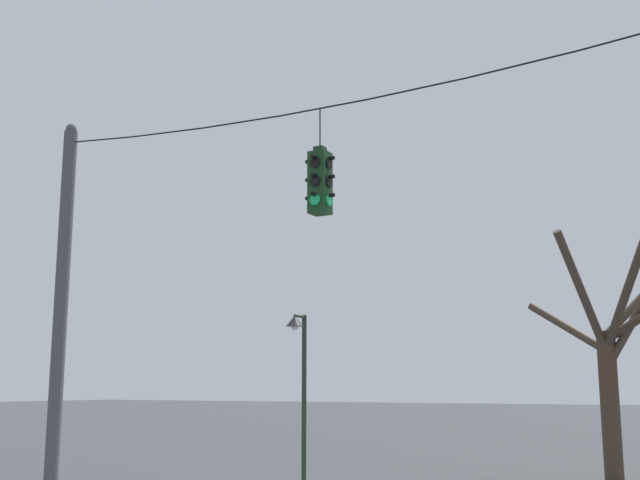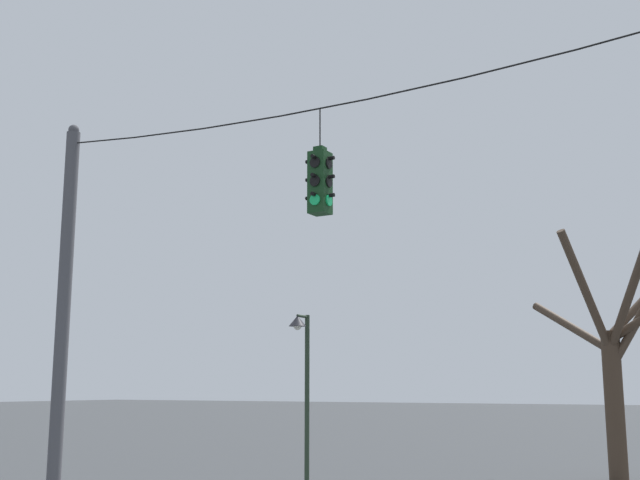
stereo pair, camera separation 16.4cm
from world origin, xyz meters
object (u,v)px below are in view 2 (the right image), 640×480
at_px(traffic_light_over_intersection, 320,182).
at_px(bare_tree, 618,354).
at_px(utility_pole_left, 64,307).
at_px(street_lamp, 302,360).

height_order(traffic_light_over_intersection, bare_tree, traffic_light_over_intersection).
relative_size(utility_pole_left, bare_tree, 1.28).
bearing_deg(bare_tree, traffic_light_over_intersection, -108.76).
height_order(utility_pole_left, street_lamp, utility_pole_left).
distance_m(utility_pole_left, traffic_light_over_intersection, 6.58).
relative_size(traffic_light_over_intersection, street_lamp, 0.48).
distance_m(street_lamp, bare_tree, 8.15).
distance_m(utility_pole_left, street_lamp, 5.99).
xyz_separation_m(traffic_light_over_intersection, bare_tree, (3.31, 9.75, -2.80)).
bearing_deg(street_lamp, utility_pole_left, -119.07).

